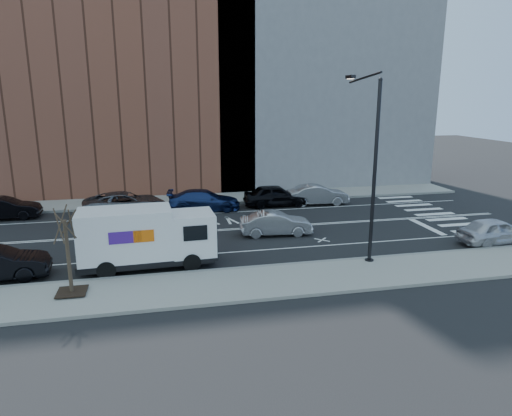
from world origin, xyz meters
name	(u,v)px	position (x,y,z in m)	size (l,w,h in m)	color
ground	(213,230)	(0.00, 0.00, 0.00)	(120.00, 120.00, 0.00)	black
sidewalk_near	(238,284)	(0.00, -8.80, 0.07)	(44.00, 3.60, 0.15)	gray
sidewalk_far	(200,199)	(0.00, 8.80, 0.07)	(44.00, 3.60, 0.15)	gray
curb_near	(231,270)	(0.00, -7.00, 0.08)	(44.00, 0.25, 0.17)	gray
curb_far	(202,204)	(0.00, 7.00, 0.08)	(44.00, 0.25, 0.17)	gray
crosswalk	(441,216)	(16.00, 0.00, 0.00)	(3.00, 14.00, 0.01)	white
road_markings	(213,230)	(0.00, 0.00, 0.00)	(40.00, 8.60, 0.01)	white
bldg_brick	(95,63)	(-8.00, 15.60, 11.00)	(26.00, 10.00, 22.00)	brown
bldg_concrete	(317,43)	(12.00, 15.60, 13.00)	(20.00, 10.00, 26.00)	slate
streetlight	(371,162)	(7.00, -6.91, 5.08)	(0.44, 4.02, 9.34)	black
street_tree	(69,264)	(-7.00, -8.40, 1.45)	(1.20, 1.20, 3.75)	black
fedex_van	(146,237)	(-3.93, -5.60, 1.57)	(6.66, 2.58, 3.00)	black
far_parked_b	(4,208)	(-13.60, 5.73, 0.76)	(1.61, 4.61, 1.52)	black
far_parked_c	(125,203)	(-5.60, 5.43, 0.80)	(2.66, 5.78, 1.61)	#53545B
far_parked_d	(204,200)	(0.00, 5.36, 0.76)	(2.14, 5.27, 1.53)	navy
far_parked_e	(276,195)	(5.49, 5.54, 0.83)	(1.96, 4.87, 1.66)	black
far_parked_f	(318,195)	(8.83, 5.36, 0.77)	(1.63, 4.66, 1.54)	#A6A6AB
driving_sedan	(276,223)	(3.62, -1.69, 0.71)	(1.50, 4.31, 1.42)	#ABAAAF
near_parked_front	(495,231)	(15.41, -6.00, 0.75)	(1.77, 4.39, 1.50)	silver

